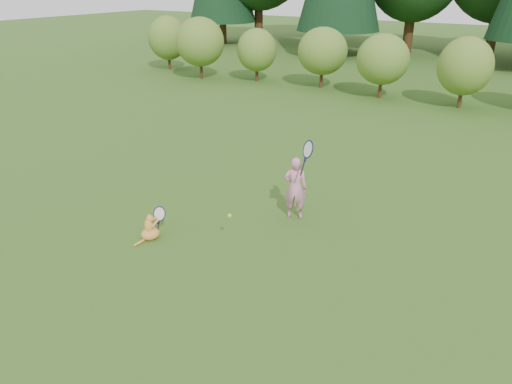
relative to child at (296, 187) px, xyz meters
The scene contains 5 objects.
ground 1.78m from the child, 114.92° to the right, with size 100.00×100.00×0.00m, color #305117.
shrub_row 11.55m from the child, 93.45° to the left, with size 28.00×3.00×2.80m, color #497D27, non-canonical shape.
child is the anchor object (origin of this frame).
cat 2.93m from the child, 129.69° to the right, with size 0.50×0.78×0.67m.
tennis_ball 1.72m from the child, 104.58° to the right, with size 0.07×0.07×0.07m.
Camera 1 is at (4.90, -6.63, 4.52)m, focal length 35.00 mm.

